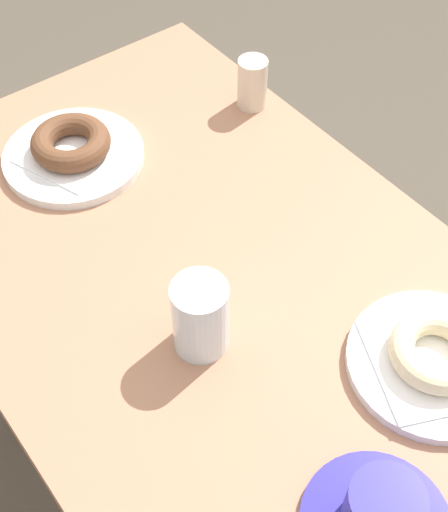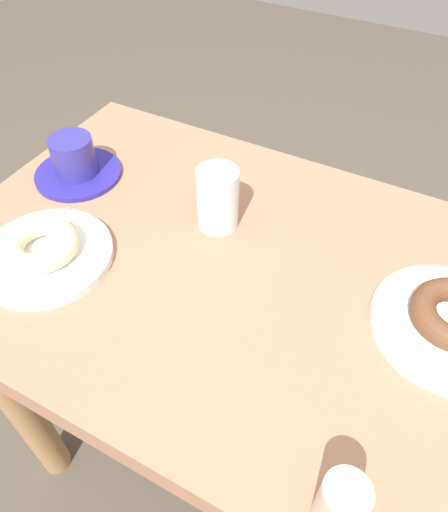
{
  "view_description": "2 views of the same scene",
  "coord_description": "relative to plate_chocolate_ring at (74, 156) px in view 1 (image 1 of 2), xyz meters",
  "views": [
    {
      "loc": [
        0.47,
        -0.33,
        1.47
      ],
      "look_at": [
        0.02,
        0.01,
        0.78
      ],
      "focal_mm": 49.91,
      "sensor_mm": 36.0,
      "label": 1
    },
    {
      "loc": [
        -0.19,
        0.43,
        1.28
      ],
      "look_at": [
        0.03,
        0.02,
        0.78
      ],
      "focal_mm": 33.68,
      "sensor_mm": 36.0,
      "label": 2
    }
  ],
  "objects": [
    {
      "name": "sugar_jar",
      "position": [
        0.06,
        0.29,
        0.03
      ],
      "size": [
        0.05,
        0.05,
        0.08
      ],
      "primitive_type": "cylinder",
      "color": "beige",
      "rests_on": "table"
    },
    {
      "name": "plate_chocolate_ring",
      "position": [
        0.0,
        0.0,
        0.0
      ],
      "size": [
        0.21,
        0.21,
        0.01
      ],
      "primitive_type": "cylinder",
      "color": "white",
      "rests_on": "table"
    },
    {
      "name": "table",
      "position": [
        0.28,
        0.03,
        -0.15
      ],
      "size": [
        0.96,
        0.61,
        0.75
      ],
      "color": "#A57254",
      "rests_on": "ground_plane"
    },
    {
      "name": "donut_chocolate_ring",
      "position": [
        0.0,
        0.0,
        0.03
      ],
      "size": [
        0.12,
        0.12,
        0.03
      ],
      "primitive_type": "torus",
      "color": "brown",
      "rests_on": "napkin_chocolate_ring"
    },
    {
      "name": "napkin_chocolate_ring",
      "position": [
        0.0,
        0.0,
        0.01
      ],
      "size": [
        0.16,
        0.16,
        0.0
      ],
      "primitive_type": "cube",
      "rotation": [
        0.0,
        0.0,
        0.35
      ],
      "color": "white",
      "rests_on": "plate_chocolate_ring"
    },
    {
      "name": "donut_sugar_ring",
      "position": [
        0.56,
        0.15,
        0.02
      ],
      "size": [
        0.11,
        0.11,
        0.03
      ],
      "primitive_type": "torus",
      "color": "beige",
      "rests_on": "napkin_sugar_ring"
    },
    {
      "name": "ground_plane",
      "position": [
        0.28,
        0.03,
        -0.75
      ],
      "size": [
        6.0,
        6.0,
        0.0
      ],
      "primitive_type": "plane",
      "color": "#4D4539"
    },
    {
      "name": "napkin_sugar_ring",
      "position": [
        0.56,
        0.15,
        0.01
      ],
      "size": [
        0.19,
        0.19,
        0.0
      ],
      "primitive_type": "cube",
      "rotation": [
        0.0,
        0.0,
        -0.43
      ],
      "color": "white",
      "rests_on": "plate_sugar_ring"
    },
    {
      "name": "plate_sugar_ring",
      "position": [
        0.56,
        0.15,
        -0.0
      ],
      "size": [
        0.2,
        0.2,
        0.01
      ],
      "primitive_type": "cylinder",
      "color": "white",
      "rests_on": "table"
    },
    {
      "name": "water_glass",
      "position": [
        0.37,
        -0.04,
        0.04
      ],
      "size": [
        0.07,
        0.07,
        0.1
      ],
      "primitive_type": "cylinder",
      "color": "silver",
      "rests_on": "table"
    }
  ]
}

